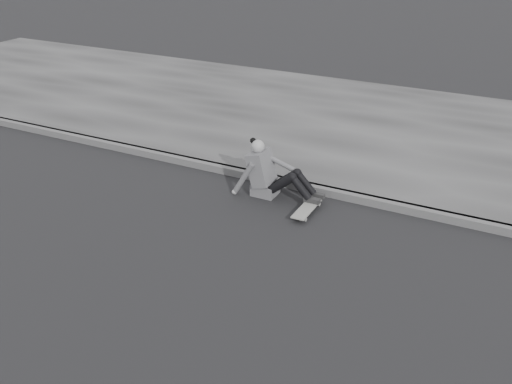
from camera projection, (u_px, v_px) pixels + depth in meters
ground at (174, 261)px, 7.07m from camera, size 80.00×80.00×0.00m
curb at (266, 178)px, 9.10m from camera, size 24.00×0.16×0.12m
sidewalk at (332, 122)px, 11.51m from camera, size 24.00×6.00×0.12m
skateboard at (308, 208)px, 8.17m from camera, size 0.20×0.78×0.09m
seated_woman at (269, 174)px, 8.54m from camera, size 1.38×0.46×0.88m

